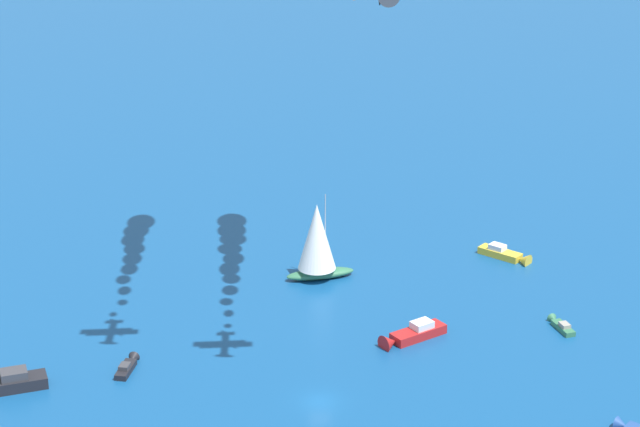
% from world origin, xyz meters
% --- Properties ---
extents(ground_plane, '(2000.00, 2000.00, 0.00)m').
position_xyz_m(ground_plane, '(0.00, 0.00, 0.00)').
color(ground_plane, navy).
extents(motorboat_near_centre, '(7.34, 7.38, 2.40)m').
position_xyz_m(motorboat_near_centre, '(-32.24, -39.15, 0.65)').
color(motorboat_near_centre, gold).
rests_on(motorboat_near_centre, ground_plane).
extents(motorboat_far_stbd, '(9.60, 6.80, 2.79)m').
position_xyz_m(motorboat_far_stbd, '(-13.25, -14.39, 0.75)').
color(motorboat_far_stbd, '#B21E1E').
rests_on(motorboat_far_stbd, ground_plane).
extents(motorboat_trailing, '(2.94, 5.90, 1.66)m').
position_xyz_m(motorboat_trailing, '(22.90, -10.31, 0.45)').
color(motorboat_trailing, black).
rests_on(motorboat_trailing, ground_plane).
extents(motorboat_mid_cluster, '(2.46, 5.48, 1.54)m').
position_xyz_m(motorboat_mid_cluster, '(-33.67, -15.79, 0.42)').
color(motorboat_mid_cluster, '#33704C').
rests_on(motorboat_mid_cluster, ground_plane).
extents(sailboat_outer_ring_a, '(10.32, 6.29, 12.90)m').
position_xyz_m(sailboat_outer_ring_a, '(-3.23, -34.97, 5.89)').
color(sailboat_outer_ring_a, '#33704C').
rests_on(sailboat_outer_ring_a, ground_plane).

